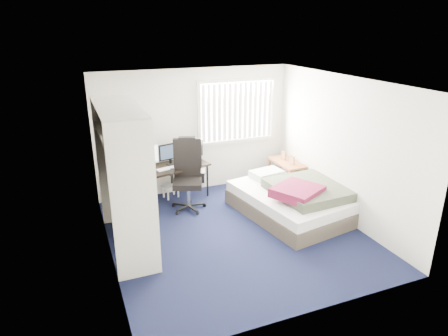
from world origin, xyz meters
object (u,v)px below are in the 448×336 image
desk (171,164)px  office_chair (188,182)px  bed (294,199)px  nightstand (287,165)px

desk → office_chair: 0.55m
bed → office_chair: bearing=149.1°
desk → office_chair: bearing=-66.5°
bed → desk: bearing=142.1°
desk → bed: desk is taller
desk → nightstand: bearing=-8.9°
office_chair → bed: 1.98m
nightstand → bed: (-0.48, -1.10, -0.24)m
office_chair → bed: (1.69, -1.01, -0.22)m
office_chair → desk: bearing=113.5°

